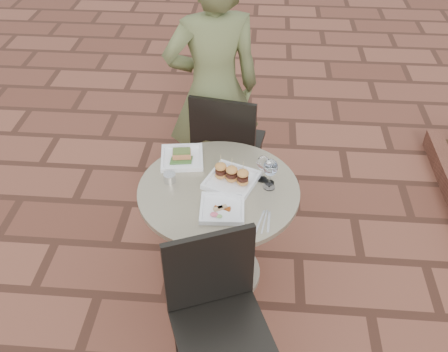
# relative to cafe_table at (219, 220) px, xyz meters

# --- Properties ---
(ground) EXTENTS (60.00, 60.00, 0.00)m
(ground) POSITION_rel_cafe_table_xyz_m (0.10, -0.22, -0.48)
(ground) COLOR brown
(ground) RESTS_ON ground
(cafe_table) EXTENTS (0.90, 0.90, 0.73)m
(cafe_table) POSITION_rel_cafe_table_xyz_m (0.00, 0.00, 0.00)
(cafe_table) COLOR gray
(cafe_table) RESTS_ON ground
(chair_far) EXTENTS (0.51, 0.51, 0.93)m
(chair_far) POSITION_rel_cafe_table_xyz_m (-0.01, 0.71, 0.07)
(chair_far) COLOR black
(chair_far) RESTS_ON ground
(chair_near) EXTENTS (0.57, 0.57, 0.93)m
(chair_near) POSITION_rel_cafe_table_xyz_m (0.05, -0.65, 0.07)
(chair_near) COLOR black
(chair_near) RESTS_ON ground
(diner) EXTENTS (0.74, 0.60, 1.76)m
(diner) POSITION_rel_cafe_table_xyz_m (-0.10, 0.80, 0.40)
(diner) COLOR brown
(diner) RESTS_ON ground
(plate_salmon) EXTENTS (0.28, 0.28, 0.07)m
(plate_salmon) POSITION_rel_cafe_table_xyz_m (-0.24, 0.24, 0.27)
(plate_salmon) COLOR white
(plate_salmon) RESTS_ON cafe_table
(plate_sliders) EXTENTS (0.34, 0.34, 0.17)m
(plate_sliders) POSITION_rel_cafe_table_xyz_m (0.07, 0.06, 0.28)
(plate_sliders) COLOR white
(plate_sliders) RESTS_ON cafe_table
(plate_tuna) EXTENTS (0.24, 0.24, 0.03)m
(plate_tuna) POSITION_rel_cafe_table_xyz_m (0.03, -0.18, 0.26)
(plate_tuna) COLOR white
(plate_tuna) RESTS_ON cafe_table
(wine_glass_right) EXTENTS (0.08, 0.08, 0.19)m
(wine_glass_right) POSITION_rel_cafe_table_xyz_m (0.28, 0.03, 0.38)
(wine_glass_right) COLOR white
(wine_glass_right) RESTS_ON cafe_table
(wine_glass_mid) EXTENTS (0.07, 0.07, 0.16)m
(wine_glass_mid) POSITION_rel_cafe_table_xyz_m (0.24, 0.10, 0.36)
(wine_glass_mid) COLOR white
(wine_glass_mid) RESTS_ON cafe_table
(wine_glass_far) EXTENTS (0.07, 0.07, 0.15)m
(wine_glass_far) POSITION_rel_cafe_table_xyz_m (0.28, 0.07, 0.36)
(wine_glass_far) COLOR white
(wine_glass_far) RESTS_ON cafe_table
(steel_ramekin) EXTENTS (0.08, 0.08, 0.05)m
(steel_ramekin) POSITION_rel_cafe_table_xyz_m (-0.28, 0.04, 0.27)
(steel_ramekin) COLOR silver
(steel_ramekin) RESTS_ON cafe_table
(cutlery_set) EXTENTS (0.10, 0.19, 0.00)m
(cutlery_set) POSITION_rel_cafe_table_xyz_m (0.26, -0.25, 0.25)
(cutlery_set) COLOR silver
(cutlery_set) RESTS_ON cafe_table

